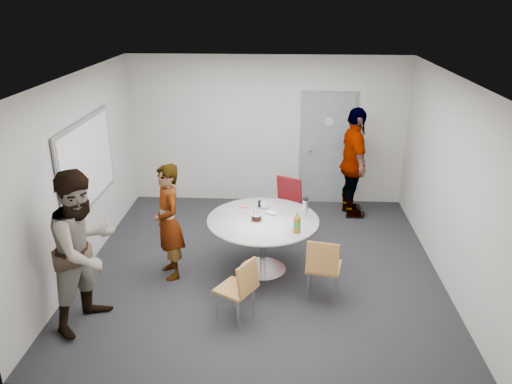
# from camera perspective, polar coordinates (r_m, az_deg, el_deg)

# --- Properties ---
(floor) EXTENTS (5.00, 5.00, 0.00)m
(floor) POSITION_cam_1_polar(r_m,az_deg,el_deg) (7.31, 0.55, -8.39)
(floor) COLOR black
(floor) RESTS_ON ground
(ceiling) EXTENTS (5.00, 5.00, 0.00)m
(ceiling) POSITION_cam_1_polar(r_m,az_deg,el_deg) (6.40, 0.64, 13.00)
(ceiling) COLOR silver
(ceiling) RESTS_ON wall_back
(wall_back) EXTENTS (5.00, 0.00, 5.00)m
(wall_back) POSITION_cam_1_polar(r_m,az_deg,el_deg) (9.12, 1.32, 7.01)
(wall_back) COLOR beige
(wall_back) RESTS_ON floor
(wall_left) EXTENTS (0.00, 5.00, 5.00)m
(wall_left) POSITION_cam_1_polar(r_m,az_deg,el_deg) (7.28, -19.47, 1.87)
(wall_left) COLOR beige
(wall_left) RESTS_ON floor
(wall_right) EXTENTS (0.00, 5.00, 5.00)m
(wall_right) POSITION_cam_1_polar(r_m,az_deg,el_deg) (7.09, 21.23, 1.09)
(wall_right) COLOR beige
(wall_right) RESTS_ON floor
(wall_front) EXTENTS (5.00, 0.00, 5.00)m
(wall_front) POSITION_cam_1_polar(r_m,az_deg,el_deg) (4.48, -0.89, -9.52)
(wall_front) COLOR beige
(wall_front) RESTS_ON floor
(door) EXTENTS (1.02, 0.17, 2.12)m
(door) POSITION_cam_1_polar(r_m,az_deg,el_deg) (9.23, 8.16, 4.87)
(door) COLOR gray
(door) RESTS_ON wall_back
(whiteboard) EXTENTS (0.04, 1.90, 1.25)m
(whiteboard) POSITION_cam_1_polar(r_m,az_deg,el_deg) (7.41, -18.73, 3.12)
(whiteboard) COLOR gray
(whiteboard) RESTS_ON wall_left
(table) EXTENTS (1.53, 1.53, 1.08)m
(table) POSITION_cam_1_polar(r_m,az_deg,el_deg) (6.88, 0.97, -3.96)
(table) COLOR silver
(table) RESTS_ON floor
(chair_near_left) EXTENTS (0.56, 0.55, 0.82)m
(chair_near_left) POSITION_cam_1_polar(r_m,az_deg,el_deg) (5.93, -1.78, -10.62)
(chair_near_left) COLOR brown
(chair_near_left) RESTS_ON floor
(chair_near_right) EXTENTS (0.49, 0.53, 0.87)m
(chair_near_right) POSITION_cam_1_polar(r_m,az_deg,el_deg) (6.34, 7.67, -8.17)
(chair_near_right) COLOR brown
(chair_near_right) RESTS_ON floor
(chair_far) EXTENTS (0.61, 0.63, 0.94)m
(chair_far) POSITION_cam_1_polar(r_m,az_deg,el_deg) (8.04, 3.43, -0.94)
(chair_far) COLOR maroon
(chair_far) RESTS_ON floor
(person_main) EXTENTS (0.62, 0.70, 1.62)m
(person_main) POSITION_cam_1_polar(r_m,az_deg,el_deg) (6.83, -9.97, -3.39)
(person_main) COLOR #A5C6EA
(person_main) RESTS_ON floor
(person_left) EXTENTS (1.03, 1.14, 1.92)m
(person_left) POSITION_cam_1_polar(r_m,az_deg,el_deg) (6.04, -19.00, -6.24)
(person_left) COLOR white
(person_left) RESTS_ON floor
(person_right) EXTENTS (0.62, 1.18, 1.93)m
(person_right) POSITION_cam_1_polar(r_m,az_deg,el_deg) (8.72, 11.12, 3.25)
(person_right) COLOR black
(person_right) RESTS_ON floor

